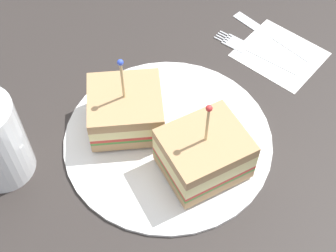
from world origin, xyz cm
name	(u,v)px	position (x,y,z in cm)	size (l,w,h in cm)	color
ground_plane	(168,144)	(0.00, 0.00, -1.00)	(93.44, 93.44, 2.00)	#2D2826
plate	(168,138)	(0.00, 0.00, 0.44)	(25.12, 25.12, 0.87)	white
sandwich_half_front	(204,154)	(5.66, -1.58, 3.69)	(10.96, 11.45, 11.24)	tan
sandwich_half_back	(126,110)	(-5.34, -0.89, 3.33)	(11.71, 11.62, 10.83)	tan
napkin	(280,54)	(5.58, 20.38, 0.07)	(10.74, 9.67, 0.15)	white
fork	(247,48)	(1.20, 18.87, 0.18)	(13.07, 2.49, 0.35)	silver
knife	(268,34)	(2.55, 23.13, 0.18)	(12.96, 4.42, 0.35)	silver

